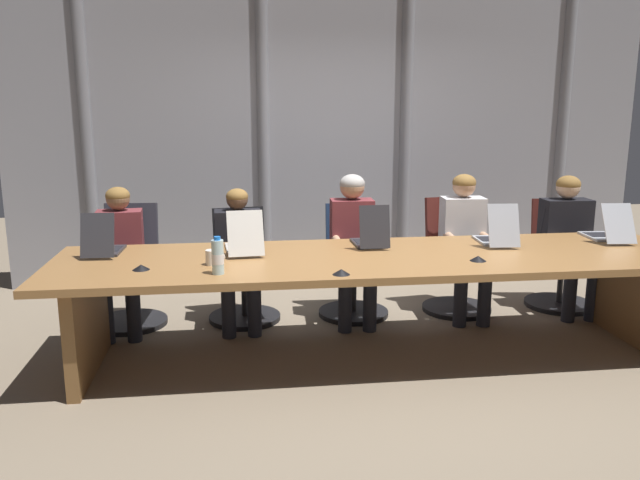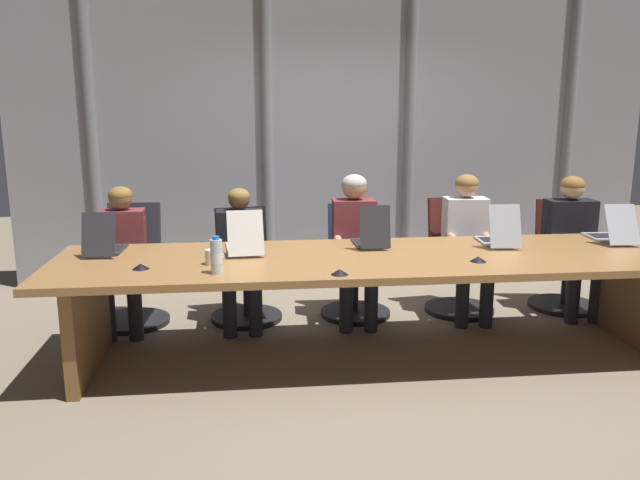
{
  "view_description": "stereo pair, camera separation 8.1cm",
  "coord_description": "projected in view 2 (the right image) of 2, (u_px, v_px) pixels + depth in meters",
  "views": [
    {
      "loc": [
        -0.97,
        -4.21,
        1.78
      ],
      "look_at": [
        -0.4,
        0.1,
        0.85
      ],
      "focal_mm": 35.54,
      "sensor_mm": 36.0,
      "label": 1
    },
    {
      "loc": [
        -0.88,
        -4.22,
        1.78
      ],
      "look_at": [
        -0.4,
        0.1,
        0.85
      ],
      "focal_mm": 35.54,
      "sensor_mm": 36.0,
      "label": 2
    }
  ],
  "objects": [
    {
      "name": "person_left_mid",
      "position": [
        241.0,
        250.0,
        5.12
      ],
      "size": [
        0.39,
        0.55,
        1.12
      ],
      "rotation": [
        0.0,
        0.0,
        -1.54
      ],
      "color": "black",
      "rests_on": "ground_plane"
    },
    {
      "name": "office_chair_right_mid",
      "position": [
        458.0,
        269.0,
        5.54
      ],
      "size": [
        0.6,
        0.6,
        0.98
      ],
      "rotation": [
        0.0,
        0.0,
        -1.45
      ],
      "color": "#511E19",
      "rests_on": "ground_plane"
    },
    {
      "name": "laptop_left_end",
      "position": [
        105.0,
        245.0,
        4.47
      ],
      "size": [
        0.24,
        0.43,
        0.31
      ],
      "rotation": [
        0.0,
        0.0,
        1.53
      ],
      "color": "#2D2D33",
      "rests_on": "conference_table"
    },
    {
      "name": "office_chair_right_end",
      "position": [
        564.0,
        267.0,
        5.65
      ],
      "size": [
        0.6,
        0.6,
        0.95
      ],
      "rotation": [
        0.0,
        0.0,
        -1.7
      ],
      "color": "#511E19",
      "rests_on": "ground_plane"
    },
    {
      "name": "laptop_right_mid",
      "position": [
        498.0,
        237.0,
        4.75
      ],
      "size": [
        0.26,
        0.47,
        0.32
      ],
      "rotation": [
        0.0,
        0.0,
        1.5
      ],
      "color": "#A8ADB7",
      "rests_on": "conference_table"
    },
    {
      "name": "curtain_backdrop",
      "position": [
        337.0,
        131.0,
        6.35
      ],
      "size": [
        6.38,
        0.17,
        3.05
      ],
      "color": "#9999A0",
      "rests_on": "ground_plane"
    },
    {
      "name": "conference_mic_left_side",
      "position": [
        141.0,
        266.0,
        4.05
      ],
      "size": [
        0.11,
        0.11,
        0.03
      ],
      "primitive_type": "cone",
      "color": "black",
      "rests_on": "conference_table"
    },
    {
      "name": "person_left_end",
      "position": [
        122.0,
        250.0,
        5.02
      ],
      "size": [
        0.39,
        0.56,
        1.15
      ],
      "rotation": [
        0.0,
        0.0,
        -1.5
      ],
      "color": "brown",
      "rests_on": "ground_plane"
    },
    {
      "name": "laptop_left_mid",
      "position": [
        244.0,
        243.0,
        4.53
      ],
      "size": [
        0.28,
        0.5,
        0.32
      ],
      "rotation": [
        0.0,
        0.0,
        1.64
      ],
      "color": "beige",
      "rests_on": "conference_table"
    },
    {
      "name": "laptop_center",
      "position": [
        371.0,
        238.0,
        4.69
      ],
      "size": [
        0.23,
        0.4,
        0.33
      ],
      "rotation": [
        0.0,
        0.0,
        1.59
      ],
      "color": "#2D2D33",
      "rests_on": "conference_table"
    },
    {
      "name": "conference_mic_middle",
      "position": [
        478.0,
        259.0,
        4.24
      ],
      "size": [
        0.11,
        0.11,
        0.03
      ],
      "primitive_type": "cone",
      "color": "black",
      "rests_on": "conference_table"
    },
    {
      "name": "office_chair_center",
      "position": [
        355.0,
        274.0,
        5.44
      ],
      "size": [
        0.6,
        0.6,
        0.94
      ],
      "rotation": [
        0.0,
        0.0,
        -1.6
      ],
      "color": "navy",
      "rests_on": "ground_plane"
    },
    {
      "name": "office_chair_left_mid",
      "position": [
        245.0,
        278.0,
        5.34
      ],
      "size": [
        0.6,
        0.6,
        0.93
      ],
      "rotation": [
        0.0,
        0.0,
        -1.42
      ],
      "color": "black",
      "rests_on": "ground_plane"
    },
    {
      "name": "office_chair_left_end",
      "position": [
        132.0,
        279.0,
        5.24
      ],
      "size": [
        0.6,
        0.6,
        0.98
      ],
      "rotation": [
        0.0,
        0.0,
        -1.65
      ],
      "color": "#2D2D38",
      "rests_on": "ground_plane"
    },
    {
      "name": "person_right_end",
      "position": [
        573.0,
        235.0,
        5.43
      ],
      "size": [
        0.44,
        0.56,
        1.18
      ],
      "rotation": [
        0.0,
        0.0,
        -1.61
      ],
      "color": "black",
      "rests_on": "ground_plane"
    },
    {
      "name": "person_right_mid",
      "position": [
        467.0,
        237.0,
        5.32
      ],
      "size": [
        0.39,
        0.56,
        1.21
      ],
      "rotation": [
        0.0,
        0.0,
        -1.63
      ],
      "color": "silver",
      "rests_on": "ground_plane"
    },
    {
      "name": "coffee_mug_near",
      "position": [
        212.0,
        257.0,
        4.16
      ],
      "size": [
        0.13,
        0.08,
        0.1
      ],
      "color": "white",
      "rests_on": "conference_table"
    },
    {
      "name": "water_bottle_primary",
      "position": [
        216.0,
        257.0,
        3.93
      ],
      "size": [
        0.08,
        0.08,
        0.24
      ],
      "color": "silver",
      "rests_on": "conference_table"
    },
    {
      "name": "laptop_right_end",
      "position": [
        610.0,
        233.0,
        4.88
      ],
      "size": [
        0.27,
        0.51,
        0.3
      ],
      "rotation": [
        0.0,
        0.0,
        1.49
      ],
      "color": "#A8ADB7",
      "rests_on": "conference_table"
    },
    {
      "name": "conference_mic_right_side",
      "position": [
        340.0,
        272.0,
        3.92
      ],
      "size": [
        0.11,
        0.11,
        0.03
      ],
      "primitive_type": "cone",
      "color": "black",
      "rests_on": "conference_table"
    },
    {
      "name": "ground_plane",
      "position": [
        377.0,
        357.0,
        4.57
      ],
      "size": [
        12.76,
        12.76,
        0.0
      ],
      "primitive_type": "plane",
      "color": "#7F705B"
    },
    {
      "name": "person_center",
      "position": [
        355.0,
        239.0,
        5.22
      ],
      "size": [
        0.38,
        0.56,
        1.22
      ],
      "rotation": [
        0.0,
        0.0,
        -1.61
      ],
      "color": "brown",
      "rests_on": "ground_plane"
    },
    {
      "name": "conference_table",
      "position": [
        378.0,
        274.0,
        4.44
      ],
      "size": [
        4.48,
        1.17,
        0.75
      ],
      "color": "olive",
      "rests_on": "ground_plane"
    }
  ]
}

